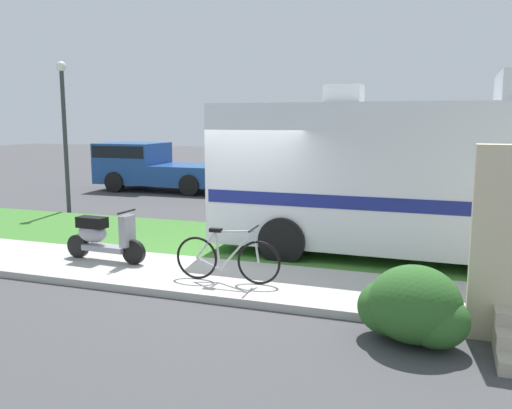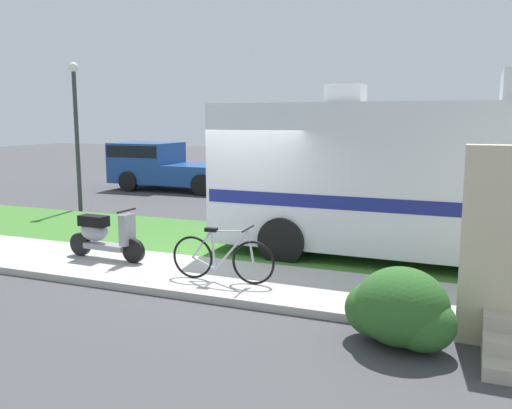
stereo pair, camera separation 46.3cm
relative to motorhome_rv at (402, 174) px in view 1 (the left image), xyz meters
name	(u,v)px [view 1 (the left image)]	position (x,y,z in m)	size (l,w,h in m)	color
ground_plane	(236,264)	(-2.87, -1.34, -1.66)	(80.00, 80.00, 0.00)	#424244
sidewalk	(210,278)	(-2.87, -2.54, -1.60)	(24.00, 2.00, 0.12)	#ADAAA3
grass_strip	(262,244)	(-2.87, 0.16, -1.62)	(24.00, 3.40, 0.08)	#3D752D
motorhome_rv	(402,174)	(0.00, 0.00, 0.00)	(6.98, 2.54, 3.49)	silver
scooter	(102,236)	(-5.10, -2.36, -1.08)	(1.69, 0.50, 0.97)	black
bicycle	(227,258)	(-2.44, -2.81, -1.15)	(1.75, 0.52, 0.91)	black
pickup_truck_near	(362,179)	(-1.50, 5.06, -0.67)	(5.82, 2.16, 1.87)	#B7B29E
pickup_truck_far	(152,165)	(-9.84, 7.54, -0.70)	(5.15, 2.29, 1.80)	#1E478C
bush_by_porch	(413,308)	(0.49, -4.03, -1.21)	(1.33, 1.00, 0.95)	#2D6026
street_lamp_post	(64,122)	(-9.53, 2.26, 0.94)	(0.28, 0.28, 4.30)	#333338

